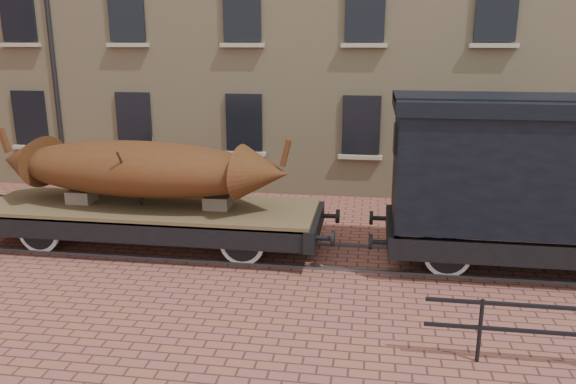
# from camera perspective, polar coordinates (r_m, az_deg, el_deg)

# --- Properties ---
(ground) EXTENTS (90.00, 90.00, 0.00)m
(ground) POSITION_cam_1_polar(r_m,az_deg,el_deg) (12.45, 1.88, -6.47)
(ground) COLOR brown
(rail_track) EXTENTS (30.00, 1.52, 0.06)m
(rail_track) POSITION_cam_1_polar(r_m,az_deg,el_deg) (12.44, 1.88, -6.34)
(rail_track) COLOR #59595E
(rail_track) RESTS_ON ground
(flatcar_wagon) EXTENTS (8.50, 2.31, 1.28)m
(flatcar_wagon) POSITION_cam_1_polar(r_m,az_deg,el_deg) (13.07, -13.91, -2.15)
(flatcar_wagon) COLOR brown
(flatcar_wagon) RESTS_ON ground
(iron_boat) EXTENTS (6.94, 2.31, 1.65)m
(iron_boat) POSITION_cam_1_polar(r_m,az_deg,el_deg) (12.88, -14.95, 2.35)
(iron_boat) COLOR #4A220A
(iron_boat) RESTS_ON flatcar_wagon
(goods_van) EXTENTS (6.87, 2.50, 3.55)m
(goods_van) POSITION_cam_1_polar(r_m,az_deg,el_deg) (12.23, 24.84, 2.61)
(goods_van) COLOR black
(goods_van) RESTS_ON ground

